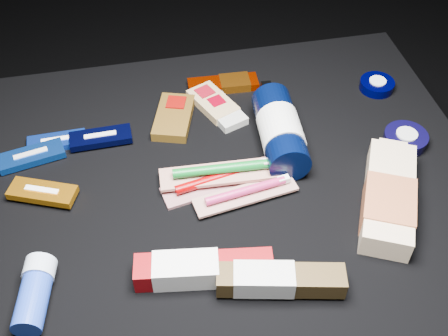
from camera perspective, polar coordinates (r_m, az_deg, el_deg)
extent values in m
plane|color=black|center=(1.34, -0.55, -12.75)|extent=(3.00, 3.00, 0.00)
cube|color=black|center=(1.18, -0.62, -7.81)|extent=(0.98, 0.78, 0.40)
cube|color=#123AB8|center=(1.13, -16.61, 2.59)|extent=(0.11, 0.04, 0.01)
cube|color=white|center=(1.13, -16.62, 2.62)|extent=(0.06, 0.01, 0.01)
cube|color=navy|center=(1.11, -18.97, 1.15)|extent=(0.13, 0.07, 0.01)
cube|color=#BABAB6|center=(1.11, -18.98, 1.19)|extent=(0.06, 0.02, 0.02)
cube|color=black|center=(1.11, -12.41, 3.04)|extent=(0.12, 0.05, 0.01)
cube|color=silver|center=(1.11, -12.42, 3.07)|extent=(0.06, 0.01, 0.02)
cube|color=orange|center=(1.03, -17.95, -2.37)|extent=(0.13, 0.09, 0.01)
cube|color=white|center=(1.03, -17.97, -2.33)|extent=(0.06, 0.03, 0.02)
cube|color=#4D340F|center=(1.13, -5.13, 5.15)|extent=(0.10, 0.14, 0.02)
cube|color=#6A0805|center=(1.16, -4.86, 6.29)|extent=(0.05, 0.05, 0.02)
cube|color=#B1B0A9|center=(1.14, -0.05, 5.73)|extent=(0.09, 0.12, 0.02)
cube|color=#66000F|center=(1.16, -0.76, 6.52)|extent=(0.04, 0.04, 0.02)
cube|color=tan|center=(1.16, -1.14, 6.66)|extent=(0.10, 0.13, 0.02)
cube|color=maroon|center=(1.18, -1.96, 7.46)|extent=(0.04, 0.04, 0.02)
cube|color=#881900|center=(1.21, -0.10, 8.50)|extent=(0.15, 0.05, 0.02)
cube|color=#B75E12|center=(1.21, 1.09, 8.65)|extent=(0.07, 0.05, 0.02)
cylinder|color=black|center=(1.06, 5.70, 3.79)|extent=(0.09, 0.20, 0.08)
cylinder|color=silver|center=(1.06, 5.79, 3.64)|extent=(0.09, 0.09, 0.08)
cylinder|color=black|center=(1.14, 4.63, 7.49)|extent=(0.03, 0.03, 0.03)
cube|color=black|center=(1.17, 4.38, 7.98)|extent=(0.02, 0.04, 0.02)
cylinder|color=black|center=(1.25, 15.26, 8.14)|extent=(0.07, 0.07, 0.02)
cylinder|color=white|center=(1.25, 15.28, 8.19)|extent=(0.04, 0.04, 0.02)
cylinder|color=black|center=(1.14, 17.95, 2.84)|extent=(0.08, 0.08, 0.02)
cylinder|color=silver|center=(1.13, 17.97, 2.90)|extent=(0.04, 0.04, 0.03)
cube|color=beige|center=(1.00, 16.38, -2.83)|extent=(0.17, 0.24, 0.05)
cube|color=#A15733|center=(0.99, 16.33, -3.83)|extent=(0.12, 0.13, 0.05)
cube|color=beige|center=(1.08, 16.64, 1.67)|extent=(0.06, 0.04, 0.03)
cylinder|color=#1D3CAE|center=(0.89, -18.90, -12.87)|extent=(0.06, 0.09, 0.04)
cylinder|color=silver|center=(0.92, -18.21, -9.78)|extent=(0.05, 0.04, 0.05)
cube|color=#A79F9B|center=(1.01, -0.30, -1.38)|extent=(0.22, 0.09, 0.01)
cylinder|color=#780001|center=(1.01, -0.30, -0.90)|extent=(0.17, 0.05, 0.02)
cube|color=silver|center=(1.03, 4.05, 0.47)|extent=(0.03, 0.02, 0.01)
cube|color=#BBB5AF|center=(0.99, 2.20, -2.73)|extent=(0.19, 0.07, 0.01)
cylinder|color=#AB2259|center=(0.98, 2.21, -2.31)|extent=(0.15, 0.04, 0.01)
cube|color=white|center=(1.00, 6.05, -1.18)|extent=(0.02, 0.02, 0.01)
cube|color=beige|center=(1.01, -0.18, -0.57)|extent=(0.23, 0.06, 0.01)
cylinder|color=#07601C|center=(1.00, -0.18, -0.06)|extent=(0.18, 0.03, 0.02)
cube|color=#BCBBB8|center=(1.01, 4.69, 0.52)|extent=(0.03, 0.02, 0.01)
cube|color=maroon|center=(0.88, -2.05, -10.28)|extent=(0.22, 0.08, 0.04)
cube|color=silver|center=(0.88, -3.91, -10.29)|extent=(0.11, 0.06, 0.04)
cube|color=#3D2D14|center=(0.87, 5.77, -11.27)|extent=(0.20, 0.08, 0.03)
cube|color=beige|center=(0.87, 4.06, -11.23)|extent=(0.10, 0.06, 0.04)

